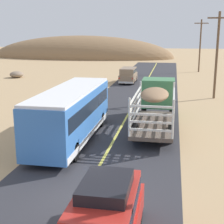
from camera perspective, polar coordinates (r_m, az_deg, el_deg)
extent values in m
plane|color=tan|center=(13.92, -5.36, -14.68)|extent=(240.00, 240.00, 0.00)
cube|color=#2D2D33|center=(13.92, -5.36, -14.64)|extent=(8.00, 120.00, 0.02)
cube|color=#D8CC4C|center=(13.91, -5.36, -14.60)|extent=(0.16, 117.60, 0.00)
cube|color=#B2261E|center=(10.37, -1.07, -15.46)|extent=(1.75, 3.59, 0.80)
cube|color=#192333|center=(10.36, -1.07, -15.36)|extent=(1.79, 3.22, 0.44)
cube|color=black|center=(10.15, -1.03, -12.46)|extent=(1.42, 2.07, 0.36)
cylinder|color=black|center=(12.43, -3.41, -16.24)|extent=(0.26, 0.76, 0.76)
cylinder|color=black|center=(12.19, 4.44, -16.92)|extent=(0.26, 0.76, 0.76)
cube|color=#3F7F4C|center=(26.74, 7.88, 3.26)|extent=(2.50, 2.20, 2.20)
cube|color=#192333|center=(26.67, 7.91, 4.21)|extent=(2.53, 1.54, 0.70)
cube|color=brown|center=(21.73, 7.12, -2.12)|extent=(2.50, 6.40, 0.24)
cylinder|color=silver|center=(24.58, 4.87, 2.71)|extent=(0.12, 0.12, 2.20)
cylinder|color=silver|center=(24.48, 10.42, 2.48)|extent=(0.12, 0.12, 2.20)
cylinder|color=silver|center=(18.49, 2.96, -0.93)|extent=(0.12, 0.12, 2.20)
cylinder|color=silver|center=(18.35, 10.35, -1.25)|extent=(0.12, 0.12, 2.20)
cube|color=silver|center=(21.68, 3.97, -0.55)|extent=(0.08, 6.30, 0.12)
cube|color=silver|center=(21.56, 10.37, -0.83)|extent=(0.08, 6.30, 0.12)
cube|color=silver|center=(18.54, 6.58, -3.08)|extent=(2.40, 0.08, 0.12)
cube|color=silver|center=(21.58, 3.99, 0.58)|extent=(0.08, 6.30, 0.12)
cube|color=silver|center=(21.45, 10.42, 0.31)|extent=(0.08, 6.30, 0.12)
cube|color=silver|center=(18.42, 6.62, -1.77)|extent=(2.40, 0.08, 0.12)
cube|color=silver|center=(21.48, 4.01, 1.72)|extent=(0.08, 6.30, 0.12)
cube|color=silver|center=(21.36, 10.47, 1.46)|extent=(0.08, 6.30, 0.12)
cube|color=silver|center=(18.31, 6.66, -0.44)|extent=(2.40, 0.08, 0.12)
cube|color=silver|center=(21.39, 4.02, 2.88)|extent=(0.08, 6.30, 0.12)
cube|color=silver|center=(21.27, 10.52, 2.62)|extent=(0.08, 6.30, 0.12)
cube|color=silver|center=(18.21, 6.69, 0.90)|extent=(2.40, 0.08, 0.12)
ellipsoid|color=#8C6B4C|center=(21.28, 7.27, 2.99)|extent=(1.75, 3.84, 0.70)
cylinder|color=black|center=(27.06, 5.49, 0.75)|extent=(0.32, 1.10, 1.10)
cylinder|color=black|center=(26.97, 10.10, 0.55)|extent=(0.32, 1.10, 1.10)
cylinder|color=black|center=(20.63, 3.86, -3.34)|extent=(0.32, 1.10, 1.10)
cylinder|color=black|center=(20.52, 9.93, -3.62)|extent=(0.32, 1.10, 1.10)
cube|color=#3872C6|center=(20.45, -6.87, -0.22)|extent=(2.50, 10.00, 2.70)
cube|color=white|center=(20.16, -6.99, 3.73)|extent=(2.45, 9.80, 0.16)
cube|color=#192333|center=(20.34, -6.91, 1.07)|extent=(2.54, 9.20, 0.80)
cube|color=silver|center=(20.75, -6.78, -3.30)|extent=(2.53, 9.80, 0.36)
cylinder|color=black|center=(24.07, -7.03, -1.05)|extent=(0.30, 1.00, 1.00)
cylinder|color=black|center=(23.52, -1.90, -1.30)|extent=(0.30, 1.00, 1.00)
cylinder|color=black|center=(18.25, -13.10, -6.15)|extent=(0.30, 1.00, 1.00)
cylinder|color=black|center=(17.52, -6.43, -6.71)|extent=(0.30, 1.00, 1.00)
cube|color=#8C7259|center=(43.70, 2.79, 5.90)|extent=(1.90, 4.60, 0.90)
cube|color=#8C7259|center=(43.45, 2.77, 6.99)|extent=(1.75, 3.59, 0.80)
cube|color=#192333|center=(43.44, 2.77, 7.02)|extent=(1.79, 3.22, 0.44)
cube|color=silver|center=(41.57, 2.37, 5.05)|extent=(1.86, 0.20, 0.24)
cube|color=red|center=(41.56, 1.23, 5.77)|extent=(0.16, 0.06, 0.14)
cube|color=red|center=(41.33, 3.51, 5.70)|extent=(0.16, 0.06, 0.14)
cylinder|color=black|center=(45.25, 1.99, 5.80)|extent=(0.26, 0.76, 0.76)
cylinder|color=black|center=(45.05, 4.06, 5.74)|extent=(0.26, 0.76, 0.76)
cylinder|color=black|center=(42.46, 1.42, 5.28)|extent=(0.26, 0.76, 0.76)
cylinder|color=black|center=(42.24, 3.63, 5.21)|extent=(0.26, 0.76, 0.76)
cylinder|color=brown|center=(34.62, 17.39, 9.08)|extent=(0.24, 0.24, 8.38)
cube|color=brown|center=(34.55, 17.83, 15.01)|extent=(2.20, 0.14, 0.14)
cylinder|color=brown|center=(56.97, 14.76, 10.80)|extent=(0.24, 0.24, 8.35)
cube|color=brown|center=(56.93, 14.98, 14.39)|extent=(2.20, 0.14, 0.14)
ellipsoid|color=#84705B|center=(50.47, -15.92, 6.17)|extent=(1.93, 2.03, 0.91)
ellipsoid|color=olive|center=(86.19, -5.23, 9.23)|extent=(46.30, 18.48, 10.85)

